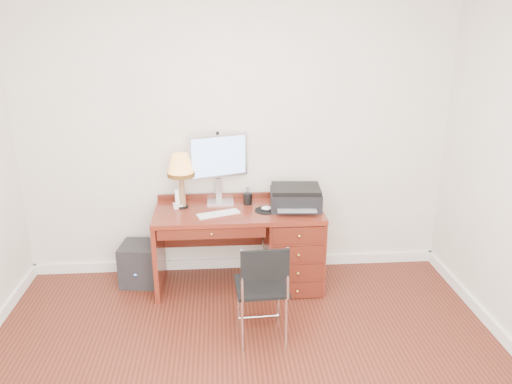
{
  "coord_description": "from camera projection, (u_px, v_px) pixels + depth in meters",
  "views": [
    {
      "loc": [
        -0.15,
        -2.77,
        2.36
      ],
      "look_at": [
        0.14,
        1.2,
        0.98
      ],
      "focal_mm": 35.0,
      "sensor_mm": 36.0,
      "label": 1
    }
  ],
  "objects": [
    {
      "name": "room_shell",
      "position": [
        244.0,
        326.0,
        3.97
      ],
      "size": [
        4.0,
        4.0,
        4.0
      ],
      "color": "silver",
      "rests_on": "ground"
    },
    {
      "name": "desk",
      "position": [
        274.0,
        242.0,
        4.61
      ],
      "size": [
        1.5,
        0.67,
        0.75
      ],
      "color": "maroon",
      "rests_on": "ground"
    },
    {
      "name": "monitor",
      "position": [
        219.0,
        160.0,
        4.54
      ],
      "size": [
        0.54,
        0.27,
        0.64
      ],
      "rotation": [
        0.0,
        0.0,
        0.33
      ],
      "color": "silver",
      "rests_on": "desk"
    },
    {
      "name": "keyboard",
      "position": [
        218.0,
        214.0,
        4.35
      ],
      "size": [
        0.39,
        0.22,
        0.01
      ],
      "primitive_type": "cube",
      "rotation": [
        0.0,
        0.0,
        0.33
      ],
      "color": "white",
      "rests_on": "desk"
    },
    {
      "name": "mouse_pad",
      "position": [
        267.0,
        209.0,
        4.44
      ],
      "size": [
        0.21,
        0.21,
        0.04
      ],
      "color": "black",
      "rests_on": "desk"
    },
    {
      "name": "printer",
      "position": [
        296.0,
        197.0,
        4.48
      ],
      "size": [
        0.47,
        0.38,
        0.2
      ],
      "rotation": [
        0.0,
        0.0,
        -0.07
      ],
      "color": "black",
      "rests_on": "desk"
    },
    {
      "name": "leg_lamp",
      "position": [
        181.0,
        168.0,
        4.4
      ],
      "size": [
        0.24,
        0.24,
        0.5
      ],
      "color": "black",
      "rests_on": "desk"
    },
    {
      "name": "phone",
      "position": [
        178.0,
        202.0,
        4.5
      ],
      "size": [
        0.1,
        0.1,
        0.17
      ],
      "rotation": [
        0.0,
        0.0,
        0.2
      ],
      "color": "white",
      "rests_on": "desk"
    },
    {
      "name": "pen_cup",
      "position": [
        248.0,
        199.0,
        4.59
      ],
      "size": [
        0.08,
        0.08,
        0.1
      ],
      "primitive_type": "cylinder",
      "color": "black",
      "rests_on": "desk"
    },
    {
      "name": "chair",
      "position": [
        262.0,
        283.0,
        3.72
      ],
      "size": [
        0.41,
        0.41,
        0.83
      ],
      "rotation": [
        0.0,
        0.0,
        0.05
      ],
      "color": "black",
      "rests_on": "ground"
    },
    {
      "name": "equipment_box",
      "position": [
        140.0,
        264.0,
        4.68
      ],
      "size": [
        0.37,
        0.37,
        0.39
      ],
      "primitive_type": "cube",
      "rotation": [
        0.0,
        0.0,
        -0.13
      ],
      "color": "black",
      "rests_on": "ground"
    }
  ]
}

